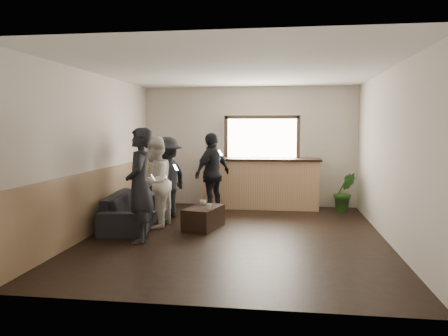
# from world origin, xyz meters

# --- Properties ---
(ground) EXTENTS (5.00, 6.00, 0.01)m
(ground) POSITION_xyz_m (0.00, 0.00, 0.00)
(ground) COLOR black
(room_shell) EXTENTS (5.01, 6.01, 2.80)m
(room_shell) POSITION_xyz_m (-0.74, 0.00, 1.47)
(room_shell) COLOR silver
(room_shell) RESTS_ON ground
(bar_counter) EXTENTS (2.70, 0.68, 2.13)m
(bar_counter) POSITION_xyz_m (0.30, 2.70, 0.64)
(bar_counter) COLOR tan
(bar_counter) RESTS_ON ground
(sofa) EXTENTS (1.07, 2.19, 0.61)m
(sofa) POSITION_xyz_m (-1.99, 0.52, 0.31)
(sofa) COLOR black
(sofa) RESTS_ON ground
(coffee_table) EXTENTS (0.69, 0.99, 0.40)m
(coffee_table) POSITION_xyz_m (-0.63, 0.46, 0.20)
(coffee_table) COLOR black
(coffee_table) RESTS_ON ground
(cup_a) EXTENTS (0.16, 0.16, 0.09)m
(cup_a) POSITION_xyz_m (-0.68, 0.69, 0.44)
(cup_a) COLOR silver
(cup_a) RESTS_ON coffee_table
(cup_b) EXTENTS (0.14, 0.14, 0.09)m
(cup_b) POSITION_xyz_m (-0.49, 0.26, 0.45)
(cup_b) COLOR silver
(cup_b) RESTS_ON coffee_table
(potted_plant) EXTENTS (0.54, 0.46, 0.87)m
(potted_plant) POSITION_xyz_m (2.15, 2.49, 0.44)
(potted_plant) COLOR #2D6623
(potted_plant) RESTS_ON ground
(person_a) EXTENTS (0.60, 0.76, 1.85)m
(person_a) POSITION_xyz_m (-1.48, -0.58, 0.92)
(person_a) COLOR black
(person_a) RESTS_ON ground
(person_b) EXTENTS (0.72, 0.88, 1.68)m
(person_b) POSITION_xyz_m (-1.54, 0.44, 0.84)
(person_b) COLOR silver
(person_b) RESTS_ON ground
(person_c) EXTENTS (0.98, 1.23, 1.66)m
(person_c) POSITION_xyz_m (-1.54, 1.31, 0.83)
(person_c) COLOR black
(person_c) RESTS_ON ground
(person_d) EXTENTS (0.90, 1.09, 1.74)m
(person_d) POSITION_xyz_m (-0.69, 1.82, 0.87)
(person_d) COLOR black
(person_d) RESTS_ON ground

